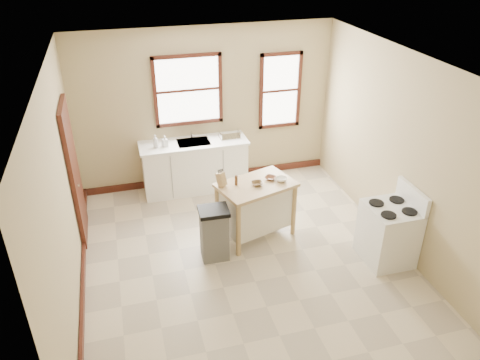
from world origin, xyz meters
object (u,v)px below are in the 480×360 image
Objects in this scene: dish_rack at (230,135)px; pepper_grinder at (236,180)px; bowl_a at (257,183)px; bowl_c at (281,179)px; bowl_b at (271,178)px; gas_stove at (389,226)px; knife_block at (221,180)px; trash_bin at (214,233)px; soap_bottle_a at (155,141)px; soap_bottle_b at (165,141)px; kitchen_island at (256,210)px.

pepper_grinder reaches higher than dish_rack.
bowl_a is 0.99× the size of bowl_c.
dish_rack is 1.60m from bowl_b.
knife_block is at bearing 151.82° from gas_stove.
bowl_a is at bearing 27.30° from trash_bin.
soap_bottle_a is 1.30m from dish_rack.
dish_rack is (1.14, 0.07, -0.05)m from soap_bottle_b.
soap_bottle_b reaches higher than kitchen_island.
soap_bottle_b is at bearing 176.26° from dish_rack.
trash_bin is at bearing -162.25° from bowl_c.
soap_bottle_a is 0.27× the size of trash_bin.
bowl_b reaches higher than kitchen_island.
bowl_a reaches higher than bowl_b.
bowl_a is 0.15× the size of gas_stove.
soap_bottle_a is at bearing 107.73° from trash_bin.
pepper_grinder reaches higher than trash_bin.
bowl_b is 0.14× the size of gas_stove.
bowl_b is at bearing -69.81° from soap_bottle_a.
pepper_grinder is at bearing 154.34° from kitchen_island.
soap_bottle_a reaches higher than knife_block.
dish_rack is 1.68m from knife_block.
knife_block is (-0.53, -1.59, 0.03)m from dish_rack.
pepper_grinder is at bearing -176.49° from bowl_b.
kitchen_island is at bearing -76.23° from soap_bottle_a.
trash_bin is (-0.72, -0.37, -0.04)m from kitchen_island.
bowl_c reaches higher than trash_bin.
gas_stove reaches higher than kitchen_island.
soap_bottle_b is 0.17× the size of gas_stove.
bowl_b is at bearing 0.25° from kitchen_island.
bowl_a is (-0.02, -1.70, -0.05)m from dish_rack.
dish_rack is 0.45× the size of trash_bin.
bowl_c is at bearing -35.87° from bowl_b.
bowl_c is 1.64m from gas_stove.
kitchen_island is 0.61m from bowl_c.
bowl_b is at bearing 3.51° from pepper_grinder.
knife_block is at bearing 154.61° from kitchen_island.
bowl_c is (1.65, -1.62, -0.11)m from soap_bottle_a.
gas_stove is (1.36, -1.13, -0.35)m from bowl_b.
gas_stove is at bearing -14.04° from trash_bin.
gas_stove is (2.87, -2.65, -0.47)m from soap_bottle_a.
knife_block is at bearing 66.04° from trash_bin.
kitchen_island is (-0.03, -1.66, -0.52)m from dish_rack.
bowl_b reaches higher than trash_bin.
gas_stove is (1.60, -1.06, 0.11)m from kitchen_island.
trash_bin is (-0.22, -0.45, -0.59)m from knife_block.
bowl_b is 1.80m from gas_stove.
gas_stove is (1.89, -1.10, -0.41)m from pepper_grinder.
gas_stove reaches higher than trash_bin.
gas_stove is at bearing -66.93° from dish_rack.
trash_bin is at bearing -98.97° from soap_bottle_b.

